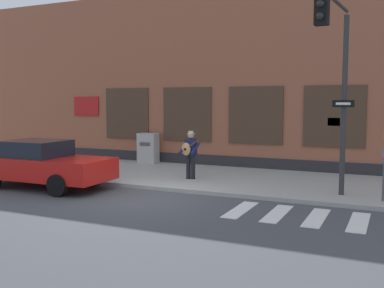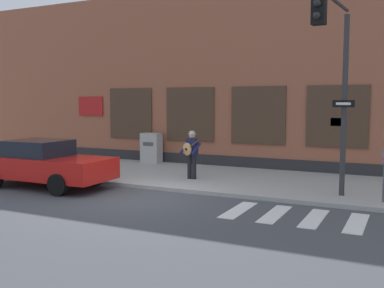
{
  "view_description": "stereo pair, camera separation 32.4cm",
  "coord_description": "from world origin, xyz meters",
  "px_view_note": "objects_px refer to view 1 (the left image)",
  "views": [
    {
      "loc": [
        6.65,
        -10.98,
        2.79
      ],
      "look_at": [
        0.94,
        1.45,
        1.48
      ],
      "focal_mm": 42.0,
      "sensor_mm": 36.0,
      "label": 1
    },
    {
      "loc": [
        6.94,
        -10.84,
        2.79
      ],
      "look_at": [
        0.94,
        1.45,
        1.48
      ],
      "focal_mm": 42.0,
      "sensor_mm": 36.0,
      "label": 2
    }
  ],
  "objects_px": {
    "parking_meter": "(384,166)",
    "utility_box": "(148,148)",
    "red_car": "(42,164)",
    "busker": "(190,152)",
    "traffic_light": "(336,64)"
  },
  "relations": [
    {
      "from": "parking_meter",
      "to": "utility_box",
      "type": "bearing_deg",
      "value": 157.64
    },
    {
      "from": "red_car",
      "to": "utility_box",
      "type": "bearing_deg",
      "value": 84.2
    },
    {
      "from": "parking_meter",
      "to": "busker",
      "type": "bearing_deg",
      "value": 171.09
    },
    {
      "from": "parking_meter",
      "to": "utility_box",
      "type": "xyz_separation_m",
      "value": [
        -9.53,
        3.92,
        -0.3
      ]
    },
    {
      "from": "busker",
      "to": "parking_meter",
      "type": "xyz_separation_m",
      "value": [
        6.15,
        -0.96,
        0.0
      ]
    },
    {
      "from": "traffic_light",
      "to": "utility_box",
      "type": "xyz_separation_m",
      "value": [
        -8.32,
        4.69,
        -2.98
      ]
    },
    {
      "from": "red_car",
      "to": "busker",
      "type": "relative_size",
      "value": 2.79
    },
    {
      "from": "busker",
      "to": "utility_box",
      "type": "xyz_separation_m",
      "value": [
        -3.38,
        2.96,
        -0.3
      ]
    },
    {
      "from": "busker",
      "to": "utility_box",
      "type": "height_order",
      "value": "busker"
    },
    {
      "from": "busker",
      "to": "utility_box",
      "type": "relative_size",
      "value": 1.29
    },
    {
      "from": "red_car",
      "to": "busker",
      "type": "distance_m",
      "value": 4.88
    },
    {
      "from": "red_car",
      "to": "utility_box",
      "type": "xyz_separation_m",
      "value": [
        0.59,
        5.79,
        -0.0
      ]
    },
    {
      "from": "busker",
      "to": "utility_box",
      "type": "bearing_deg",
      "value": 138.84
    },
    {
      "from": "traffic_light",
      "to": "parking_meter",
      "type": "height_order",
      "value": "traffic_light"
    },
    {
      "from": "traffic_light",
      "to": "parking_meter",
      "type": "xyz_separation_m",
      "value": [
        1.21,
        0.77,
        -2.68
      ]
    }
  ]
}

